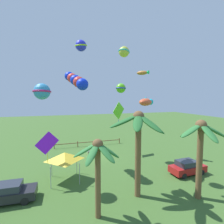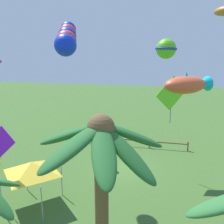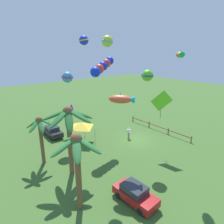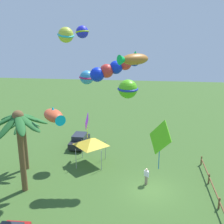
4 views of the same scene
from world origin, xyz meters
name	(u,v)px [view 3 (image 3 of 4)]	position (x,y,z in m)	size (l,w,h in m)	color
ground_plane	(135,140)	(0.00, 0.00, 0.00)	(120.00, 120.00, 0.00)	#3D6028
palm_tree_0	(40,129)	(2.46, 12.37, 4.13)	(3.24, 3.13, 5.54)	brown
palm_tree_1	(77,155)	(-5.99, 12.66, 4.83)	(3.95, 3.78, 6.55)	brown
palm_tree_2	(69,122)	(-1.36, 10.84, 5.64)	(4.71, 4.75, 7.23)	brown
rail_fence	(158,127)	(0.05, -5.27, 0.60)	(11.37, 0.12, 0.95)	brown
parked_car_0	(53,131)	(8.79, 8.55, 0.75)	(3.95, 1.84, 1.51)	black
parked_car_1	(135,194)	(-8.32, 8.75, 0.75)	(3.97, 1.88, 1.51)	#A51919
spectator_0	(129,133)	(1.01, 0.39, 0.81)	(0.42, 0.45, 1.59)	gray
festival_tent	(81,125)	(4.42, 6.16, 2.47)	(2.86, 2.86, 2.85)	#9E9EA3
kite_tube_0	(102,67)	(2.89, 3.62, 10.22)	(2.32, 4.37, 2.37)	#0F2DDF
kite_ball_1	(147,75)	(-3.16, 1.87, 9.55)	(1.75, 1.75, 1.28)	#57C51C
kite_ball_2	(67,77)	(6.25, 6.85, 8.84)	(2.00, 2.00, 1.45)	#338CC5
kite_ball_3	(107,41)	(-1.77, 6.42, 13.05)	(1.69, 1.69, 1.09)	#BCCA39
kite_fish_4	(122,99)	(-4.29, 6.72, 7.82)	(2.51, 2.27, 1.00)	#D8522E
kite_diamond_5	(162,101)	(-3.67, -0.39, 6.34)	(2.26, 1.38, 3.63)	#64DE1E
kite_fish_6	(180,55)	(-6.66, 1.34, 11.82)	(1.67, 1.81, 0.73)	#B76D29
kite_diamond_7	(70,112)	(5.96, 6.90, 4.10)	(2.12, 0.40, 2.95)	#8C18E7
kite_ball_8	(84,40)	(2.65, 6.32, 13.31)	(1.67, 1.67, 1.07)	#2629DA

